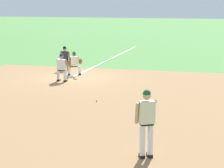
{
  "coord_description": "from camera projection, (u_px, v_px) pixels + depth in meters",
  "views": [
    {
      "loc": [
        -22.21,
        -8.19,
        4.15
      ],
      "look_at": [
        -7.88,
        -4.33,
        1.29
      ],
      "focal_mm": 70.0,
      "sensor_mm": 36.0,
      "label": 1
    }
  ],
  "objects": [
    {
      "name": "pitcher",
      "position": [
        147.0,
        119.0,
        11.52
      ],
      "size": [
        0.84,
        0.58,
        1.86
      ],
      "color": "black",
      "rests_on": "ground"
    },
    {
      "name": "umpire",
      "position": [
        65.0,
        57.0,
        26.06
      ],
      "size": [
        0.62,
        0.68,
        1.46
      ],
      "color": "black",
      "rests_on": "ground"
    },
    {
      "name": "infield_dirt_patch",
      "position": [
        97.0,
        103.0,
        17.8
      ],
      "size": [
        18.0,
        18.0,
        0.01
      ],
      "primitive_type": "cube",
      "color": "#9E754C",
      "rests_on": "ground"
    },
    {
      "name": "first_baseman",
      "position": [
        75.0,
        62.0,
        24.38
      ],
      "size": [
        0.83,
        1.01,
        1.34
      ],
      "color": "black",
      "rests_on": "ground"
    },
    {
      "name": "baseball",
      "position": [
        97.0,
        101.0,
        18.12
      ],
      "size": [
        0.07,
        0.07,
        0.07
      ],
      "primitive_type": "sphere",
      "color": "white",
      "rests_on": "ground"
    },
    {
      "name": "ground_plane",
      "position": [
        73.0,
        77.0,
        23.93
      ],
      "size": [
        160.0,
        160.0,
        0.0
      ],
      "primitive_type": "plane",
      "color": "#518942"
    },
    {
      "name": "foul_line_stripe",
      "position": [
        112.0,
        58.0,
        31.81
      ],
      "size": [
        16.61,
        0.1,
        0.0
      ],
      "primitive_type": "cube",
      "color": "white",
      "rests_on": "ground"
    },
    {
      "name": "baserunner",
      "position": [
        62.0,
        66.0,
        22.51
      ],
      "size": [
        0.47,
        0.62,
        1.46
      ],
      "color": "black",
      "rests_on": "ground"
    },
    {
      "name": "first_base_bag",
      "position": [
        73.0,
        76.0,
        23.92
      ],
      "size": [
        0.38,
        0.38,
        0.09
      ],
      "primitive_type": "cube",
      "color": "white",
      "rests_on": "ground"
    }
  ]
}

